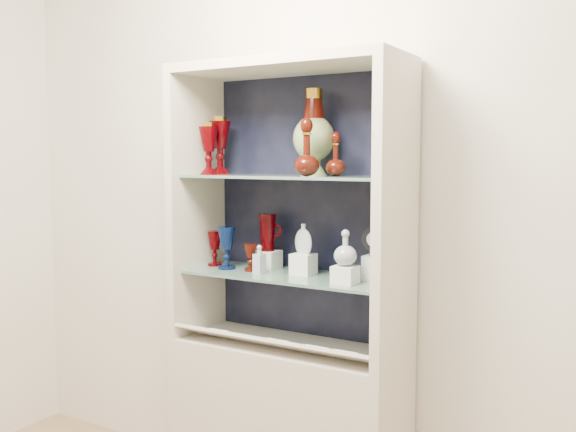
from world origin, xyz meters
The scene contains 31 objects.
wall_back centered at (0.00, 1.75, 1.40)m, with size 3.50×0.02×2.80m, color silver.
cabinet_base centered at (0.00, 1.53, 0.38)m, with size 1.00×0.40×0.75m, color beige.
cabinet_back_panel centered at (0.00, 1.72, 1.32)m, with size 0.98×0.02×1.15m, color black.
cabinet_side_left centered at (-0.48, 1.53, 1.32)m, with size 0.04×0.40×1.15m, color beige.
cabinet_side_right centered at (0.48, 1.53, 1.32)m, with size 0.04×0.40×1.15m, color beige.
cabinet_top_cap centered at (0.00, 1.53, 1.92)m, with size 1.00×0.40×0.04m, color beige.
shelf_lower centered at (0.00, 1.55, 1.04)m, with size 0.92×0.34×0.01m, color slate.
shelf_upper centered at (0.00, 1.55, 1.46)m, with size 0.92×0.34×0.01m, color slate.
label_ledge centered at (0.00, 1.42, 0.78)m, with size 0.92×0.18×0.01m, color beige.
label_card_0 centered at (-0.26, 1.42, 0.80)m, with size 0.10×0.07×0.00m, color white.
label_card_1 centered at (0.34, 1.42, 0.80)m, with size 0.10×0.07×0.00m, color white.
label_card_2 centered at (0.03, 1.42, 0.80)m, with size 0.10×0.07×0.00m, color white.
label_card_3 centered at (0.22, 1.42, 0.80)m, with size 0.10×0.07×0.00m, color white.
pedestal_lamp_left centered at (-0.40, 1.59, 1.60)m, with size 0.10×0.10×0.26m, color #3F0002, non-canonical shape.
pedestal_lamp_right centered at (-0.39, 1.49, 1.58)m, with size 0.09×0.09×0.23m, color #3F0002, non-canonical shape.
enamel_urn centered at (0.08, 1.61, 1.65)m, with size 0.17×0.17×0.36m, color #084910, non-canonical shape.
ruby_decanter_a centered at (0.13, 1.45, 1.60)m, with size 0.10×0.10×0.26m, color #461107, non-canonical shape.
ruby_decanter_b centered at (0.20, 1.56, 1.56)m, with size 0.08×0.08×0.19m, color #461107, non-canonical shape.
lidded_bowl centered at (0.44, 1.56, 1.51)m, with size 0.07×0.07×0.08m, color #461107, non-canonical shape.
cobalt_goblet centered at (-0.31, 1.52, 1.14)m, with size 0.08×0.08×0.19m, color #04143E, non-canonical shape.
ruby_goblet_tall centered at (-0.41, 1.56, 1.13)m, with size 0.07×0.07×0.16m, color #3F0002, non-canonical shape.
ruby_goblet_small centered at (-0.19, 1.53, 1.11)m, with size 0.06×0.06×0.12m, color #461107, non-canonical shape.
riser_ruby_pitcher centered at (-0.16, 1.62, 1.09)m, with size 0.10×0.10×0.08m, color silver.
ruby_pitcher centered at (-0.16, 1.62, 1.21)m, with size 0.12×0.08×0.17m, color #3F0002, non-canonical shape.
clear_square_bottle centered at (-0.12, 1.50, 1.11)m, with size 0.04×0.04×0.12m, color #939FA9, non-canonical shape.
riser_flat_flask centered at (0.06, 1.56, 1.09)m, with size 0.09×0.09×0.09m, color silver.
flat_flask centered at (0.06, 1.56, 1.21)m, with size 0.09×0.04×0.13m, color #B1C1C7, non-canonical shape.
riser_clear_round_decanter centered at (0.29, 1.48, 1.08)m, with size 0.09×0.09×0.07m, color silver.
clear_round_decanter centered at (0.29, 1.48, 1.19)m, with size 0.09×0.09×0.14m, color #939FA9, non-canonical shape.
riser_cameo_medallion centered at (0.36, 1.61, 1.10)m, with size 0.08×0.08×0.10m, color silver.
cameo_medallion centered at (0.36, 1.61, 1.21)m, with size 0.10×0.04×0.12m, color black, non-canonical shape.
Camera 1 is at (1.36, -0.77, 1.55)m, focal length 40.00 mm.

